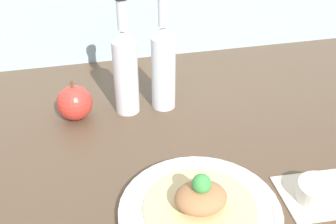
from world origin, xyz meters
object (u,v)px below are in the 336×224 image
at_px(cider_bottle_right, 163,65).
at_px(plate, 200,211).
at_px(apple, 75,103).
at_px(plated_food, 201,200).
at_px(cider_bottle_left, 125,69).
at_px(dipping_bowl, 319,193).

bearing_deg(cider_bottle_right, plate, -93.40).
bearing_deg(plate, cider_bottle_right, 86.60).
bearing_deg(apple, plated_food, -62.12).
height_order(plated_food, cider_bottle_left, cider_bottle_left).
xyz_separation_m(plated_food, apple, (-0.20, 0.38, 0.00)).
bearing_deg(cider_bottle_left, cider_bottle_right, 0.00).
relative_size(cider_bottle_left, cider_bottle_right, 1.00).
height_order(cider_bottle_left, dipping_bowl, cider_bottle_left).
distance_m(cider_bottle_right, dipping_bowl, 0.46).
bearing_deg(dipping_bowl, plated_food, 176.18).
height_order(plated_food, cider_bottle_right, cider_bottle_right).
distance_m(plate, cider_bottle_right, 0.40).
relative_size(plate, apple, 2.82).
bearing_deg(apple, plate, -62.12).
distance_m(plate, dipping_bowl, 0.23).
distance_m(plated_food, cider_bottle_right, 0.39).
bearing_deg(plated_food, dipping_bowl, -3.82).
xyz_separation_m(plate, cider_bottle_left, (-0.07, 0.39, 0.11)).
bearing_deg(dipping_bowl, cider_bottle_right, 117.02).
relative_size(plated_food, apple, 1.96).
distance_m(cider_bottle_left, cider_bottle_right, 0.09).
bearing_deg(plate, plated_food, 0.00).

